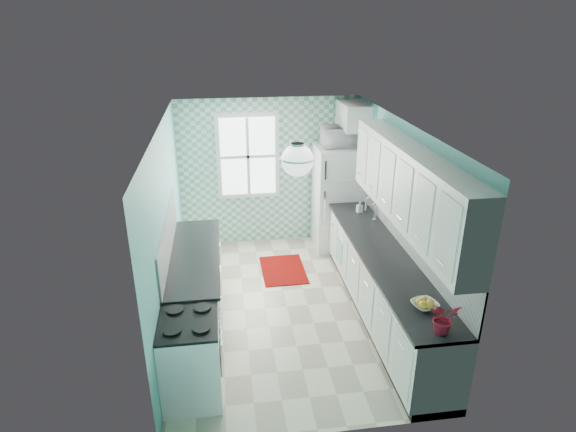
{
  "coord_description": "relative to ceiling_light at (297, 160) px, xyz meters",
  "views": [
    {
      "loc": [
        -0.77,
        -5.57,
        3.72
      ],
      "look_at": [
        0.05,
        0.25,
        1.25
      ],
      "focal_mm": 30.0,
      "sensor_mm": 36.0,
      "label": 1
    }
  ],
  "objects": [
    {
      "name": "fruit_bowl",
      "position": [
        1.2,
        -0.83,
        -1.35
      ],
      "size": [
        0.32,
        0.32,
        0.07
      ],
      "primitive_type": "imported",
      "rotation": [
        0.0,
        0.0,
        0.25
      ],
      "color": "white",
      "rests_on": "countertop_right"
    },
    {
      "name": "stove",
      "position": [
        -1.2,
        -0.66,
        -1.85
      ],
      "size": [
        0.6,
        0.75,
        0.9
      ],
      "rotation": [
        0.0,
        0.0,
        0.03
      ],
      "color": "white",
      "rests_on": "floor"
    },
    {
      "name": "potted_plant",
      "position": [
        1.2,
        -1.23,
        -1.23
      ],
      "size": [
        0.33,
        0.31,
        0.3
      ],
      "primitive_type": "imported",
      "rotation": [
        0.0,
        0.0,
        0.31
      ],
      "color": "#B72C17",
      "rests_on": "countertop_right"
    },
    {
      "name": "backsplash_right",
      "position": [
        1.49,
        0.4,
        -1.13
      ],
      "size": [
        0.02,
        3.6,
        0.51
      ],
      "primitive_type": "cube",
      "color": "white",
      "rests_on": "wall_right"
    },
    {
      "name": "wall_front",
      "position": [
        0.0,
        -1.41,
        -1.07
      ],
      "size": [
        3.0,
        0.02,
        2.5
      ],
      "primitive_type": "cube",
      "color": "#64BEB6",
      "rests_on": "floor"
    },
    {
      "name": "backsplash_left",
      "position": [
        -1.49,
        0.73,
        -1.13
      ],
      "size": [
        0.02,
        2.15,
        0.51
      ],
      "primitive_type": "cube",
      "color": "white",
      "rests_on": "wall_left"
    },
    {
      "name": "fridge",
      "position": [
        1.11,
        2.57,
        -1.44
      ],
      "size": [
        0.77,
        0.76,
        1.76
      ],
      "rotation": [
        0.0,
        0.0,
        -0.04
      ],
      "color": "silver",
      "rests_on": "floor"
    },
    {
      "name": "upper_cabinet_fridge",
      "position": [
        1.3,
        2.63,
        -0.07
      ],
      "size": [
        0.4,
        0.74,
        0.4
      ],
      "primitive_type": "cube",
      "color": "white",
      "rests_on": "wall_right"
    },
    {
      "name": "dish_towel",
      "position": [
        0.89,
        1.43,
        -1.84
      ],
      "size": [
        0.1,
        0.23,
        0.36
      ],
      "primitive_type": "cube",
      "rotation": [
        0.0,
        0.0,
        0.38
      ],
      "color": "teal",
      "rests_on": "base_cabinets_right"
    },
    {
      "name": "wall_right",
      "position": [
        1.51,
        0.8,
        -1.07
      ],
      "size": [
        0.02,
        4.4,
        2.5
      ],
      "primitive_type": "cube",
      "color": "#64BEB6",
      "rests_on": "floor"
    },
    {
      "name": "window",
      "position": [
        -0.35,
        2.96,
        -0.77
      ],
      "size": [
        1.04,
        0.05,
        1.44
      ],
      "color": "white",
      "rests_on": "wall_back"
    },
    {
      "name": "rug",
      "position": [
        0.08,
        1.82,
        -2.32
      ],
      "size": [
        0.68,
        0.96,
        0.02
      ],
      "primitive_type": "cube",
      "rotation": [
        0.0,
        0.0,
        0.01
      ],
      "color": "#680411",
      "rests_on": "floor"
    },
    {
      "name": "sink",
      "position": [
        1.2,
        1.38,
        -1.39
      ],
      "size": [
        0.44,
        0.37,
        0.53
      ],
      "rotation": [
        0.0,
        0.0,
        -0.0
      ],
      "color": "silver",
      "rests_on": "countertop_right"
    },
    {
      "name": "base_cabinets_right",
      "position": [
        1.2,
        0.4,
        -1.87
      ],
      "size": [
        0.6,
        3.6,
        0.9
      ],
      "primitive_type": "cube",
      "color": "white",
      "rests_on": "floor"
    },
    {
      "name": "microwave",
      "position": [
        1.11,
        2.57,
        -0.4
      ],
      "size": [
        0.59,
        0.41,
        0.32
      ],
      "primitive_type": "imported",
      "rotation": [
        0.0,
        0.0,
        3.17
      ],
      "color": "silver",
      "rests_on": "fridge"
    },
    {
      "name": "ceiling",
      "position": [
        0.0,
        0.8,
        0.19
      ],
      "size": [
        3.0,
        4.4,
        0.02
      ],
      "primitive_type": "cube",
      "color": "white",
      "rests_on": "wall_back"
    },
    {
      "name": "countertop_left",
      "position": [
        -1.19,
        0.73,
        -1.4
      ],
      "size": [
        0.63,
        2.15,
        0.04
      ],
      "primitive_type": "cube",
      "color": "black",
      "rests_on": "base_cabinets_left"
    },
    {
      "name": "upper_cabinets_right",
      "position": [
        1.33,
        0.2,
        -0.42
      ],
      "size": [
        0.33,
        3.2,
        0.9
      ],
      "primitive_type": "cube",
      "color": "white",
      "rests_on": "wall_right"
    },
    {
      "name": "countertop_right",
      "position": [
        1.19,
        0.4,
        -1.4
      ],
      "size": [
        0.63,
        3.6,
        0.04
      ],
      "primitive_type": "cube",
      "color": "black",
      "rests_on": "base_cabinets_right"
    },
    {
      "name": "wall_back",
      "position": [
        0.0,
        3.01,
        -1.07
      ],
      "size": [
        3.0,
        0.02,
        2.5
      ],
      "primitive_type": "cube",
      "color": "#64BEB6",
      "rests_on": "floor"
    },
    {
      "name": "soap_bottle",
      "position": [
        1.25,
        1.78,
        -1.3
      ],
      "size": [
        0.09,
        0.09,
        0.17
      ],
      "primitive_type": "imported",
      "rotation": [
        0.0,
        0.0,
        0.22
      ],
      "color": "#A1BFC8",
      "rests_on": "countertop_right"
    },
    {
      "name": "accent_wall",
      "position": [
        0.0,
        2.99,
        -1.07
      ],
      "size": [
        3.0,
        0.01,
        2.5
      ],
      "primitive_type": "cube",
      "color": "#61B599",
      "rests_on": "wall_back"
    },
    {
      "name": "floor",
      "position": [
        0.0,
        0.8,
        -2.33
      ],
      "size": [
        3.0,
        4.4,
        0.02
      ],
      "primitive_type": "cube",
      "color": "beige",
      "rests_on": "ground"
    },
    {
      "name": "wall_left",
      "position": [
        -1.51,
        0.8,
        -1.07
      ],
      "size": [
        0.02,
        4.4,
        2.5
      ],
      "primitive_type": "cube",
      "color": "#64BEB6",
      "rests_on": "floor"
    },
    {
      "name": "ceiling_light",
      "position": [
        0.0,
        0.0,
        0.0
      ],
      "size": [
        0.34,
        0.34,
        0.35
      ],
      "color": "silver",
      "rests_on": "ceiling"
    },
    {
      "name": "base_cabinets_left",
      "position": [
        -1.2,
        0.73,
        -1.87
      ],
      "size": [
        0.6,
        2.15,
        0.9
      ],
      "primitive_type": "cube",
      "color": "white",
      "rests_on": "floor"
    }
  ]
}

